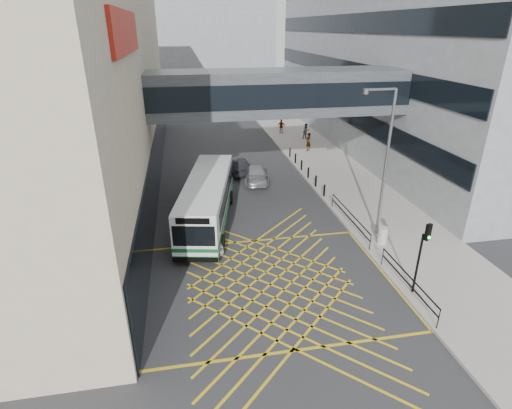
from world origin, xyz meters
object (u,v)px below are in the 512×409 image
car_dark (234,165)px  pedestrian_c (281,126)px  car_white (201,235)px  street_lamp (384,156)px  litter_bin (382,235)px  pedestrian_b (306,131)px  car_silver (256,173)px  pedestrian_a (308,142)px  bus (208,199)px  traffic_light (423,249)px

car_dark → pedestrian_c: size_ratio=2.77×
car_white → street_lamp: size_ratio=0.51×
litter_bin → pedestrian_b: (2.52, 23.57, 0.36)m
car_silver → pedestrian_a: pedestrian_a is taller
bus → car_silver: bearing=69.0°
bus → pedestrian_b: (12.25, 18.68, -0.59)m
car_silver → litter_bin: (5.36, -11.79, -0.07)m
car_white → traffic_light: bearing=133.1°
car_dark → traffic_light: (6.13, -18.86, 1.86)m
traffic_light → street_lamp: size_ratio=0.43×
street_lamp → pedestrian_b: 22.81m
street_lamp → car_silver: bearing=116.3°
car_dark → street_lamp: street_lamp is taller
traffic_light → litter_bin: traffic_light is taller
pedestrian_c → car_silver: bearing=91.4°
car_dark → pedestrian_b: pedestrian_b is taller
litter_bin → pedestrian_a: pedestrian_a is taller
pedestrian_b → street_lamp: bearing=-111.4°
car_dark → street_lamp: size_ratio=0.52×
car_dark → pedestrian_c: 14.42m
car_silver → pedestrian_c: bearing=-105.4°
bus → litter_bin: (9.73, -4.88, -0.95)m
street_lamp → bus: bearing=158.6°
car_white → street_lamp: bearing=164.0°
bus → pedestrian_b: size_ratio=6.40×
car_dark → litter_bin: 15.69m
bus → street_lamp: 11.03m
traffic_light → pedestrian_c: 31.40m
car_silver → street_lamp: bearing=123.2°
pedestrian_a → car_white: bearing=11.8°
car_white → car_dark: bearing=-118.8°
bus → car_silver: size_ratio=2.36×
car_dark → car_silver: (1.44, -2.35, 0.02)m
street_lamp → pedestrian_a: street_lamp is taller
pedestrian_c → pedestrian_b: bearing=147.3°
bus → car_silver: 8.22m
bus → pedestrian_c: bearing=76.3°
bus → pedestrian_b: bus is taller
car_silver → pedestrian_c: 15.91m
pedestrian_b → pedestrian_a: bearing=-119.5°
bus → pedestrian_a: bearing=63.2°
litter_bin → pedestrian_c: 26.62m
car_dark → street_lamp: 15.25m
car_silver → pedestrian_c: size_ratio=2.86×
traffic_light → litter_bin: size_ratio=3.70×
car_white → traffic_light: size_ratio=1.19×
litter_bin → pedestrian_b: size_ratio=0.58×
litter_bin → car_silver: bearing=114.4°
car_silver → car_white: bearing=69.3°
car_silver → traffic_light: bearing=111.7°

